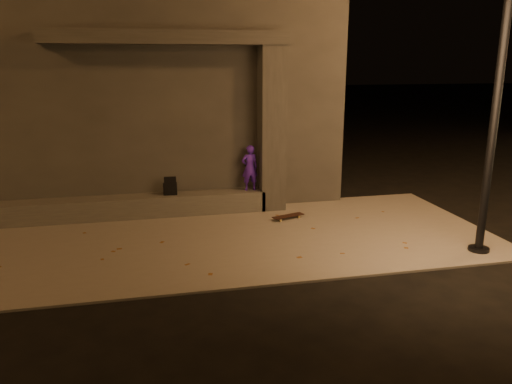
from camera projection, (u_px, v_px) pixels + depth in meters
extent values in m
plane|color=black|center=(223.00, 285.00, 7.61)|extent=(120.00, 120.00, 0.00)
cube|color=slate|center=(207.00, 240.00, 9.49)|extent=(11.00, 4.40, 0.04)
cube|color=#373432|center=(144.00, 89.00, 12.87)|extent=(9.00, 5.00, 5.20)
cube|color=#4A4843|center=(128.00, 207.00, 10.76)|extent=(6.00, 0.55, 0.45)
cube|color=#373432|center=(272.00, 130.00, 11.03)|extent=(0.55, 0.55, 3.60)
cube|color=#373432|center=(167.00, 37.00, 10.12)|extent=(5.00, 0.70, 0.28)
imported|color=#481CB9|center=(250.00, 168.00, 11.14)|extent=(0.39, 0.28, 1.02)
cube|color=black|center=(170.00, 189.00, 10.87)|extent=(0.31, 0.21, 0.24)
cube|color=black|center=(170.00, 180.00, 10.82)|extent=(0.26, 0.05, 0.17)
cube|color=black|center=(288.00, 216.00, 10.65)|extent=(0.74, 0.41, 0.01)
cylinder|color=#B39247|center=(295.00, 215.00, 10.84)|extent=(0.06, 0.04, 0.05)
cylinder|color=#B39247|center=(299.00, 217.00, 10.72)|extent=(0.06, 0.04, 0.05)
cylinder|color=#B39247|center=(277.00, 219.00, 10.59)|extent=(0.06, 0.04, 0.05)
cylinder|color=#B39247|center=(281.00, 221.00, 10.48)|extent=(0.06, 0.04, 0.05)
cube|color=#99999E|center=(297.00, 215.00, 10.77)|extent=(0.09, 0.15, 0.01)
cube|color=#99999E|center=(279.00, 218.00, 10.53)|extent=(0.09, 0.15, 0.01)
cylinder|color=black|center=(501.00, 67.00, 8.08)|extent=(0.14, 0.14, 6.43)
cylinder|color=black|center=(478.00, 250.00, 8.89)|extent=(0.36, 0.36, 0.10)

